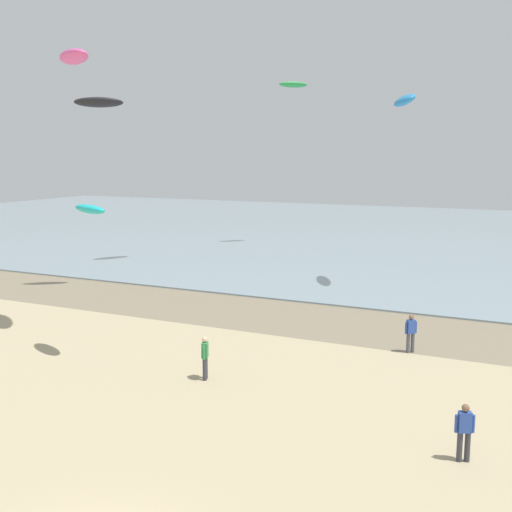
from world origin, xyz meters
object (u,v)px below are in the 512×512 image
at_px(person_by_waterline, 205,356).
at_px(kite_aloft_3, 99,102).
at_px(kite_aloft_2, 293,85).
at_px(kite_aloft_5, 404,100).
at_px(kite_aloft_4, 90,209).
at_px(person_nearest_camera, 411,332).
at_px(person_mid_beach, 464,431).
at_px(kite_aloft_1, 74,57).

height_order(person_by_waterline, kite_aloft_3, kite_aloft_3).
relative_size(kite_aloft_2, kite_aloft_5, 0.80).
distance_m(kite_aloft_4, kite_aloft_5, 22.02).
height_order(person_nearest_camera, kite_aloft_3, kite_aloft_3).
bearing_deg(kite_aloft_4, person_nearest_camera, -127.46).
relative_size(person_mid_beach, kite_aloft_2, 0.61).
relative_size(person_nearest_camera, person_by_waterline, 1.00).
relative_size(kite_aloft_3, kite_aloft_5, 0.84).
bearing_deg(kite_aloft_5, person_mid_beach, 171.61).
distance_m(person_nearest_camera, kite_aloft_5, 17.46).
relative_size(person_by_waterline, kite_aloft_2, 0.61).
distance_m(kite_aloft_3, kite_aloft_4, 14.92).
relative_size(person_nearest_camera, kite_aloft_1, 0.52).
distance_m(person_nearest_camera, kite_aloft_1, 19.53).
height_order(kite_aloft_2, kite_aloft_4, kite_aloft_2).
xyz_separation_m(kite_aloft_1, kite_aloft_3, (-5.51, 8.45, -1.21)).
relative_size(kite_aloft_1, kite_aloft_3, 1.10).
bearing_deg(person_by_waterline, kite_aloft_2, 106.78).
bearing_deg(person_by_waterline, kite_aloft_3, 140.52).
relative_size(kite_aloft_1, kite_aloft_5, 0.93).
bearing_deg(kite_aloft_2, kite_aloft_5, -94.43).
bearing_deg(kite_aloft_2, kite_aloft_1, -132.37).
distance_m(person_by_waterline, kite_aloft_1, 15.02).
bearing_deg(person_nearest_camera, person_mid_beach, -69.94).
bearing_deg(person_by_waterline, kite_aloft_4, 176.61).
bearing_deg(kite_aloft_1, kite_aloft_2, -50.89).
height_order(person_mid_beach, kite_aloft_1, kite_aloft_1).
relative_size(person_mid_beach, person_by_waterline, 1.00).
xyz_separation_m(kite_aloft_3, kite_aloft_4, (8.33, -11.14, -5.40)).
height_order(kite_aloft_3, kite_aloft_4, kite_aloft_3).
height_order(person_nearest_camera, kite_aloft_4, kite_aloft_4).
bearing_deg(kite_aloft_4, person_by_waterline, -158.83).
bearing_deg(person_nearest_camera, person_by_waterline, -133.88).
height_order(kite_aloft_4, kite_aloft_5, kite_aloft_5).
bearing_deg(person_mid_beach, kite_aloft_5, 107.13).
distance_m(person_by_waterline, kite_aloft_3, 21.05).
bearing_deg(kite_aloft_3, kite_aloft_2, 47.48).
bearing_deg(person_nearest_camera, kite_aloft_5, 104.98).
height_order(person_mid_beach, kite_aloft_4, kite_aloft_4).
relative_size(kite_aloft_2, kite_aloft_4, 1.23).
height_order(person_mid_beach, kite_aloft_3, kite_aloft_3).
height_order(kite_aloft_1, kite_aloft_2, kite_aloft_2).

